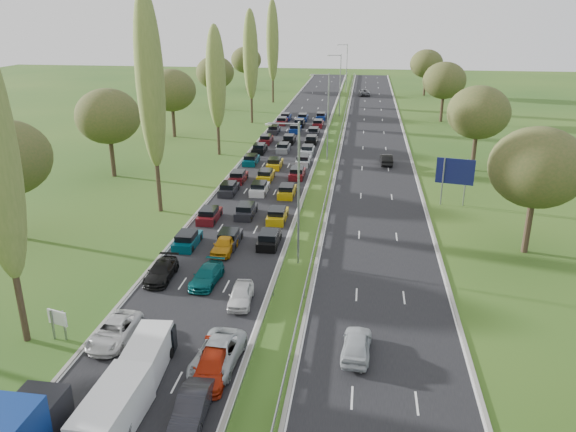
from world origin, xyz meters
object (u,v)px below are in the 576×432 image
(white_van_rear, at_px, (148,355))
(near_car_3, at_px, (161,271))
(direction_sign, at_px, (455,174))
(near_car_2, at_px, (114,331))
(white_van_front, at_px, (115,408))
(info_sign, at_px, (58,321))

(white_van_rear, bearing_deg, near_car_3, 102.05)
(white_van_rear, distance_m, direction_sign, 39.84)
(near_car_2, relative_size, white_van_front, 0.87)
(near_car_3, xyz_separation_m, direction_sign, (25.27, 21.54, 2.88))
(white_van_rear, bearing_deg, info_sign, 156.63)
(white_van_front, xyz_separation_m, white_van_rear, (-0.12, 4.83, -0.10))
(near_car_3, bearing_deg, near_car_2, -91.14)
(near_car_2, relative_size, near_car_3, 1.06)
(near_car_3, relative_size, direction_sign, 0.88)
(info_sign, bearing_deg, near_car_2, 4.96)
(white_van_front, bearing_deg, white_van_rear, 92.72)
(info_sign, height_order, direction_sign, direction_sign)
(near_car_3, height_order, white_van_rear, white_van_rear)
(near_car_3, bearing_deg, white_van_rear, -75.33)
(near_car_2, height_order, white_van_front, white_van_front)
(info_sign, relative_size, direction_sign, 0.40)
(white_van_front, xyz_separation_m, direction_sign, (21.75, 38.03, 2.41))
(white_van_rear, xyz_separation_m, info_sign, (-6.93, 2.41, 0.32))
(white_van_rear, xyz_separation_m, direction_sign, (21.87, 33.20, 2.52))
(info_sign, bearing_deg, direction_sign, 46.91)
(white_van_front, distance_m, direction_sign, 43.88)
(direction_sign, bearing_deg, white_van_rear, -123.38)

